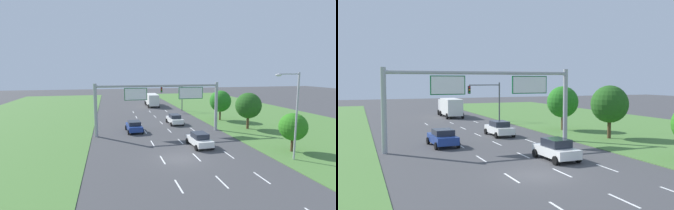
{
  "view_description": "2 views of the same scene",
  "coord_description": "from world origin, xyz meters",
  "views": [
    {
      "loc": [
        -6.75,
        -24.1,
        8.7
      ],
      "look_at": [
        0.79,
        8.7,
        4.21
      ],
      "focal_mm": 28.0,
      "sensor_mm": 36.0,
      "label": 1
    },
    {
      "loc": [
        -10.4,
        -20.67,
        5.97
      ],
      "look_at": [
        2.42,
        11.37,
        3.65
      ],
      "focal_mm": 40.0,
      "sensor_mm": 36.0,
      "label": 2
    }
  ],
  "objects": [
    {
      "name": "lane_dashes_inner_left",
      "position": [
        -1.75,
        6.0,
        0.0
      ],
      "size": [
        0.14,
        50.4,
        0.01
      ],
      "color": "white",
      "rests_on": "ground_plane"
    },
    {
      "name": "traffic_light_mast",
      "position": [
        6.75,
        29.61,
        3.87
      ],
      "size": [
        4.76,
        0.49,
        5.6
      ],
      "color": "#47494F",
      "rests_on": "ground_plane"
    },
    {
      "name": "lane_dashes_slip",
      "position": [
        5.25,
        6.0,
        0.0
      ],
      "size": [
        0.14,
        50.4,
        0.01
      ],
      "color": "white",
      "rests_on": "ground_plane"
    },
    {
      "name": "car_lead_silver",
      "position": [
        3.32,
        3.55,
        0.8
      ],
      "size": [
        2.3,
        4.11,
        1.6
      ],
      "rotation": [
        0.0,
        0.0,
        0.04
      ],
      "color": "white",
      "rests_on": "ground_plane"
    },
    {
      "name": "roadside_tree_mid",
      "position": [
        13.31,
        10.39,
        3.53
      ],
      "size": [
        3.78,
        3.78,
        5.43
      ],
      "color": "#513823",
      "rests_on": "ground_plane"
    },
    {
      "name": "car_mid_lane",
      "position": [
        -3.29,
        12.44,
        0.8
      ],
      "size": [
        2.35,
        4.26,
        1.56
      ],
      "rotation": [
        0.0,
        0.0,
        0.05
      ],
      "color": "navy",
      "rests_on": "ground_plane"
    },
    {
      "name": "car_near_red",
      "position": [
        3.67,
        16.42,
        0.81
      ],
      "size": [
        2.17,
        4.31,
        1.59
      ],
      "rotation": [
        0.0,
        0.0,
        0.01
      ],
      "color": "white",
      "rests_on": "ground_plane"
    },
    {
      "name": "sign_gantry",
      "position": [
        0.23,
        10.8,
        4.9
      ],
      "size": [
        17.24,
        0.44,
        7.0
      ],
      "color": "#9EA0A5",
      "rests_on": "ground_plane"
    },
    {
      "name": "grass_verge_right",
      "position": [
        21.0,
        10.0,
        0.03
      ],
      "size": [
        24.0,
        120.0,
        0.06
      ],
      "primitive_type": "cube",
      "color": "#4C7A38",
      "rests_on": "ground_plane"
    },
    {
      "name": "roadside_tree_far",
      "position": [
        12.14,
        17.66,
        3.38
      ],
      "size": [
        3.69,
        3.69,
        5.23
      ],
      "color": "#513823",
      "rests_on": "ground_plane"
    },
    {
      "name": "lane_dashes_inner_right",
      "position": [
        1.75,
        6.0,
        0.0
      ],
      "size": [
        0.14,
        50.4,
        0.01
      ],
      "color": "white",
      "rests_on": "ground_plane"
    },
    {
      "name": "ground_plane",
      "position": [
        0.0,
        0.0,
        0.0
      ],
      "size": [
        200.0,
        200.0,
        0.0
      ],
      "primitive_type": "plane",
      "color": "#424244"
    },
    {
      "name": "box_truck",
      "position": [
        3.58,
        38.68,
        1.64
      ],
      "size": [
        2.83,
        8.65,
        2.97
      ],
      "rotation": [
        0.0,
        0.0,
        -0.02
      ],
      "color": "silver",
      "rests_on": "ground_plane"
    }
  ]
}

